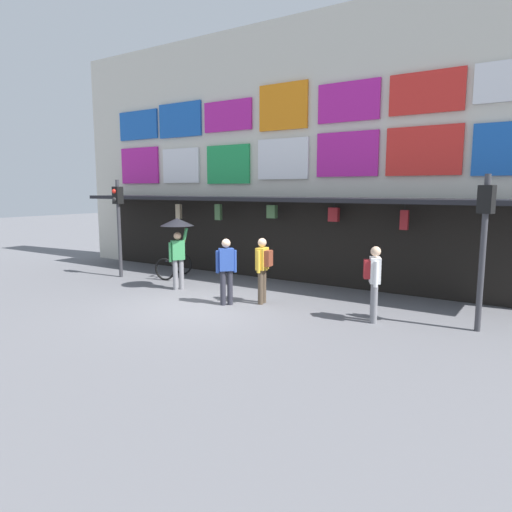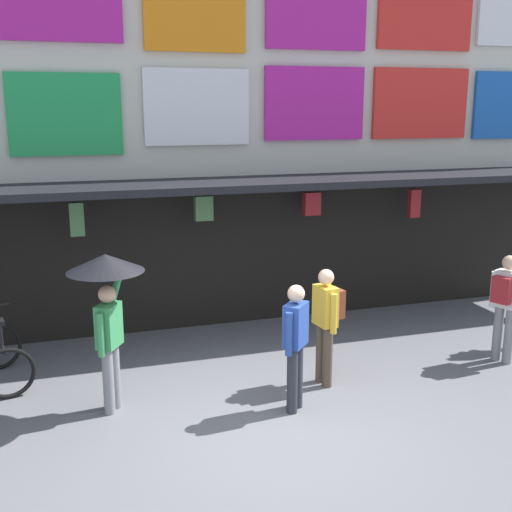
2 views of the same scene
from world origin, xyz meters
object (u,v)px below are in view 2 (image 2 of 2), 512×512
at_px(bicycle_parked, 2,357).
at_px(pedestrian_in_green, 505,301).
at_px(pedestrian_with_umbrella, 107,288).
at_px(pedestrian_in_blue, 295,341).
at_px(pedestrian_in_purple, 327,318).

height_order(bicycle_parked, pedestrian_in_green, pedestrian_in_green).
height_order(bicycle_parked, pedestrian_with_umbrella, pedestrian_with_umbrella).
relative_size(pedestrian_in_blue, pedestrian_in_purple, 1.00).
distance_m(bicycle_parked, pedestrian_with_umbrella, 2.29).
relative_size(pedestrian_in_green, pedestrian_in_purple, 1.00).
bearing_deg(pedestrian_with_umbrella, pedestrian_in_blue, -16.93).
relative_size(pedestrian_in_blue, pedestrian_with_umbrella, 0.81).
relative_size(bicycle_parked, pedestrian_in_green, 0.76).
xyz_separation_m(bicycle_parked, pedestrian_in_purple, (4.35, -1.38, 0.59)).
distance_m(pedestrian_with_umbrella, pedestrian_in_purple, 3.02).
height_order(bicycle_parked, pedestrian_in_blue, pedestrian_in_blue).
distance_m(pedestrian_in_blue, pedestrian_with_umbrella, 2.45).
bearing_deg(bicycle_parked, pedestrian_in_blue, -28.65).
bearing_deg(bicycle_parked, pedestrian_with_umbrella, -43.06).
bearing_deg(pedestrian_in_purple, pedestrian_with_umbrella, 178.68).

